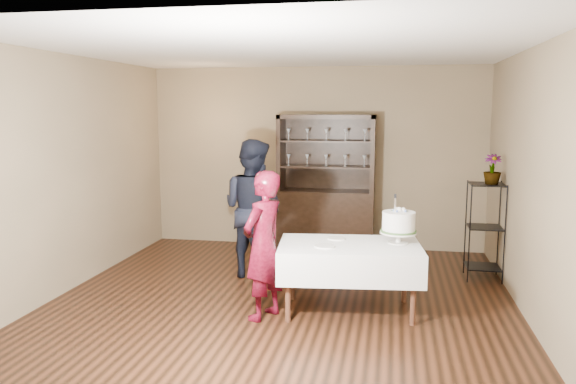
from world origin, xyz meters
name	(u,v)px	position (x,y,z in m)	size (l,w,h in m)	color
floor	(283,299)	(0.00, 0.00, 0.00)	(5.00, 5.00, 0.00)	black
ceiling	(283,49)	(0.00, 0.00, 2.70)	(5.00, 5.00, 0.00)	silver
back_wall	(315,158)	(0.00, 2.50, 1.35)	(5.00, 0.02, 2.70)	brown
wall_left	(71,173)	(-2.50, 0.00, 1.35)	(0.02, 5.00, 2.70)	brown
wall_right	(531,184)	(2.50, 0.00, 1.35)	(0.02, 5.00, 2.70)	brown
china_hutch	(326,206)	(0.20, 2.25, 0.66)	(1.40, 0.48, 2.00)	black
plant_etagere	(485,227)	(2.28, 1.20, 0.65)	(0.42, 0.42, 1.20)	black
cake_table	(349,260)	(0.74, -0.25, 0.55)	(1.52, 1.04, 0.72)	silver
woman	(263,245)	(-0.09, -0.58, 0.75)	(0.54, 0.36, 1.49)	black
man	(253,208)	(-0.54, 0.80, 0.86)	(0.84, 0.65, 1.72)	black
cake	(399,224)	(1.23, -0.11, 0.92)	(0.40, 0.40, 0.52)	white
plate_near	(325,246)	(0.50, -0.41, 0.72)	(0.21, 0.21, 0.01)	white
plate_far	(337,238)	(0.59, -0.05, 0.72)	(0.19, 0.19, 0.01)	white
potted_plant	(492,169)	(2.32, 1.15, 1.37)	(0.20, 0.20, 0.36)	#3D632F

